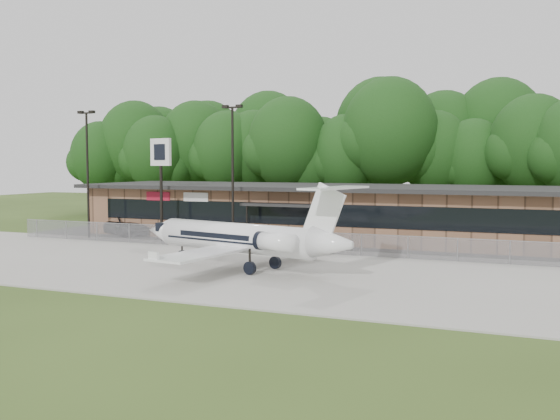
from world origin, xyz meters
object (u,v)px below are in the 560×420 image
at_px(terminal, 330,211).
at_px(pole_sign, 161,163).
at_px(business_jet, 244,239).
at_px(suv, 126,225).

distance_m(terminal, pole_sign, 13.91).
bearing_deg(pole_sign, business_jet, -24.22).
relative_size(business_jet, suv, 2.44).
xyz_separation_m(terminal, pole_sign, (-11.28, -7.14, 3.90)).
distance_m(business_jet, suv, 20.85).
distance_m(terminal, suv, 17.30).
relative_size(terminal, pole_sign, 5.16).
height_order(terminal, pole_sign, pole_sign).
height_order(business_jet, suv, business_jet).
height_order(terminal, business_jet, business_jet).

